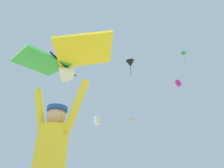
{
  "coord_description": "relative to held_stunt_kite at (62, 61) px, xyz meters",
  "views": [
    {
      "loc": [
        1.21,
        -1.91,
        0.78
      ],
      "look_at": [
        -0.26,
        1.32,
        2.74
      ],
      "focal_mm": 29.76,
      "sensor_mm": 36.0,
      "label": 1
    }
  ],
  "objects": [
    {
      "name": "distant_kite_white_low_right",
      "position": [
        -10.69,
        20.24,
        6.57
      ],
      "size": [
        0.97,
        0.96,
        1.13
      ],
      "color": "white"
    },
    {
      "name": "distant_kite_magenta_far_center",
      "position": [
        0.69,
        19.39,
        9.38
      ],
      "size": [
        0.7,
        0.52,
        0.83
      ],
      "color": "#DB2393"
    },
    {
      "name": "distant_kite_green_high_left",
      "position": [
        2.06,
        22.0,
        15.17
      ],
      "size": [
        1.0,
        1.01,
        1.69
      ],
      "color": "green"
    },
    {
      "name": "distant_kite_black_mid_left",
      "position": [
        -4.79,
        18.21,
        13.1
      ],
      "size": [
        1.49,
        1.63,
        2.67
      ],
      "color": "black"
    },
    {
      "name": "distant_kite_orange_low_left",
      "position": [
        -10.38,
        35.26,
        11.19
      ],
      "size": [
        1.2,
        1.2,
        0.15
      ],
      "color": "orange"
    },
    {
      "name": "held_stunt_kite",
      "position": [
        0.0,
        0.0,
        0.0
      ],
      "size": [
        1.6,
        0.88,
        0.38
      ],
      "color": "black"
    }
  ]
}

